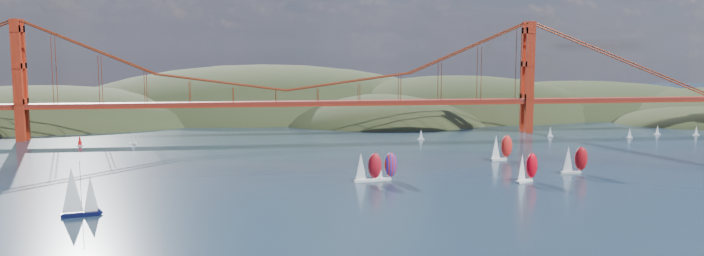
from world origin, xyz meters
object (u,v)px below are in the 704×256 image
racer_rwb (384,166)px  racer_2 (574,159)px  sloop_navy (78,192)px  racer_1 (527,167)px  racer_0 (368,167)px  racer_3 (501,147)px

racer_rwb → racer_2: bearing=-12.1°
sloop_navy → racer_1: 132.47m
sloop_navy → racer_0: sloop_navy is taller
sloop_navy → racer_0: (79.63, 34.58, -1.40)m
racer_0 → racer_2: (71.52, 4.45, 0.00)m
racer_1 → racer_0: bearing=143.9°
racer_1 → racer_rwb: 45.20m
sloop_navy → racer_3: (136.02, 68.39, -1.19)m
racer_1 → racer_rwb: (-44.38, 8.59, -0.08)m
racer_2 → racer_3: 33.03m
racer_2 → racer_3: bearing=117.1°
racer_2 → sloop_navy: bearing=-165.7°
racer_1 → racer_3: size_ratio=0.96×
racer_0 → sloop_navy: bearing=-164.2°
racer_1 → racer_3: bearing=53.3°
racer_3 → racer_1: bearing=-113.7°
racer_1 → racer_2: size_ratio=1.00×
sloop_navy → racer_1: size_ratio=1.38×
sloop_navy → racer_0: 86.83m
racer_0 → racer_1: (49.98, -7.26, -0.00)m
racer_1 → racer_2: 24.52m
racer_rwb → racer_3: bearing=17.7°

